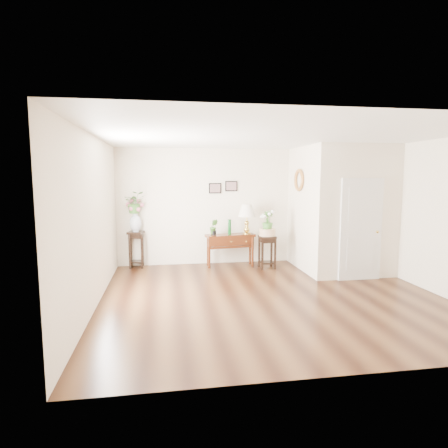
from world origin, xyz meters
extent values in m
cube|color=#4B2C16|center=(0.00, 0.00, 0.00)|extent=(6.00, 5.50, 0.02)
cube|color=white|center=(0.00, 0.00, 2.80)|extent=(6.00, 5.50, 0.02)
cube|color=#F4E6CF|center=(0.00, 2.75, 1.40)|extent=(6.00, 0.02, 2.80)
cube|color=#F4E6CF|center=(0.00, -2.75, 1.40)|extent=(6.00, 0.02, 2.80)
cube|color=#F4E6CF|center=(-3.00, 0.00, 1.40)|extent=(0.02, 5.50, 2.80)
cube|color=#F4E6CF|center=(3.00, 0.00, 1.40)|extent=(0.02, 5.50, 2.80)
cube|color=#F4E6CF|center=(2.10, 1.77, 1.40)|extent=(1.80, 1.95, 2.80)
cube|color=silver|center=(2.10, 0.78, 1.05)|extent=(0.90, 0.05, 2.10)
cube|color=black|center=(-0.65, 2.73, 1.85)|extent=(0.30, 0.02, 0.25)
cube|color=black|center=(-0.25, 2.73, 1.90)|extent=(0.30, 0.02, 0.25)
torus|color=#CA7F45|center=(1.16, 1.90, 2.05)|extent=(0.07, 0.51, 0.51)
cube|color=#37160C|center=(-0.34, 2.36, 0.38)|extent=(1.20, 0.55, 0.77)
cube|color=#D9B851|center=(0.06, 2.36, 1.12)|extent=(0.49, 0.49, 0.72)
cylinder|color=#0A4113|center=(-0.36, 2.36, 0.94)|extent=(0.07, 0.07, 0.36)
imported|color=#3A7329|center=(-0.74, 2.36, 0.94)|extent=(0.22, 0.19, 0.35)
cube|color=black|center=(-2.54, 2.57, 0.43)|extent=(0.40, 0.40, 0.86)
imported|color=#3A7329|center=(-2.54, 2.57, 1.52)|extent=(0.49, 0.44, 0.51)
cube|color=black|center=(0.48, 2.03, 0.38)|extent=(0.36, 0.36, 0.76)
cylinder|color=#C0AB8F|center=(0.48, 2.03, 0.84)|extent=(0.38, 0.38, 0.17)
imported|color=#3A7329|center=(0.48, 2.03, 1.11)|extent=(0.33, 0.33, 0.45)
camera|label=1|loc=(-1.86, -6.28, 2.12)|focal=30.00mm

